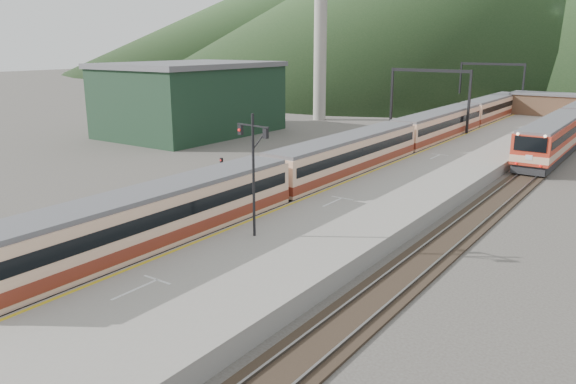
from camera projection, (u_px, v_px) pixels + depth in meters
The scene contains 16 objects.
track_main at pixel (395, 162), 52.35m from camera, with size 2.60×200.00×0.23m.
track_far at pixel (348, 156), 55.12m from camera, with size 2.60×200.00×0.23m.
track_second at pixel (525, 178), 46.00m from camera, with size 2.60×200.00×0.23m.
platform at pixel (447, 169), 47.56m from camera, with size 8.00×100.00×1.00m, color gray.
gantry_near at pixel (429, 90), 64.41m from camera, with size 9.55×0.25×8.00m.
gantry_far at pixel (491, 79), 84.23m from camera, with size 9.55×0.25×8.00m.
warehouse at pixel (191, 98), 68.33m from camera, with size 14.50×20.50×8.60m.
smokestack at pixel (321, 12), 78.12m from camera, with size 1.80×1.80×30.00m, color #9E998E.
station_shed at pixel (547, 104), 78.75m from camera, with size 9.40×4.40×3.10m.
hill_d at pixel (342, 7), 270.21m from camera, with size 200.00×200.00×55.00m, color #23401E.
main_train at pixel (400, 140), 52.53m from camera, with size 2.93×80.23×3.57m.
second_train at pixel (573, 124), 62.59m from camera, with size 3.08×41.94×3.76m.
signal_mast at pixel (253, 162), 28.52m from camera, with size 2.19×0.44×6.42m.
short_signal_a at pixel (54, 241), 27.34m from camera, with size 0.26×0.23×2.27m.
short_signal_b at pixel (316, 161), 45.76m from camera, with size 0.26×0.23×2.27m.
short_signal_c at pixel (222, 168), 43.32m from camera, with size 0.25×0.20×2.27m.
Camera 1 is at (21.12, -7.83, 10.80)m, focal length 35.00 mm.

